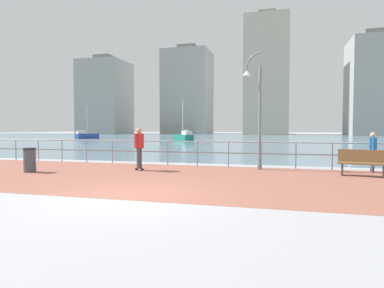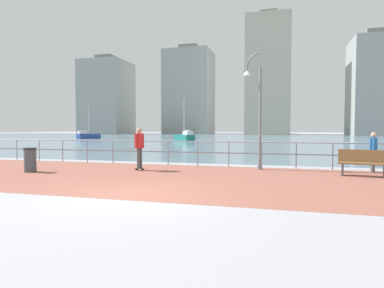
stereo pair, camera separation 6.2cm
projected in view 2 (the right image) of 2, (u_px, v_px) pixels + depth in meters
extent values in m
plane|color=#9E9EA3|center=(255.00, 140.00, 46.80)|extent=(220.00, 220.00, 0.00)
cube|color=#935647|center=(171.00, 177.00, 11.13)|extent=(28.00, 7.29, 0.01)
cube|color=slate|center=(260.00, 138.00, 58.01)|extent=(180.00, 88.00, 0.00)
cylinder|color=#8C99A3|center=(17.00, 150.00, 17.18)|extent=(0.05, 0.05, 1.08)
cylinder|color=#8C99A3|center=(39.00, 150.00, 16.82)|extent=(0.05, 0.05, 1.08)
cylinder|color=#8C99A3|center=(63.00, 151.00, 16.45)|extent=(0.05, 0.05, 1.08)
cylinder|color=#8C99A3|center=(87.00, 151.00, 16.08)|extent=(0.05, 0.05, 1.08)
cylinder|color=#8C99A3|center=(113.00, 152.00, 15.71)|extent=(0.05, 0.05, 1.08)
cylinder|color=#8C99A3|center=(140.00, 152.00, 15.35)|extent=(0.05, 0.05, 1.08)
cylinder|color=#8C99A3|center=(168.00, 153.00, 14.98)|extent=(0.05, 0.05, 1.08)
cylinder|color=#8C99A3|center=(198.00, 154.00, 14.61)|extent=(0.05, 0.05, 1.08)
cylinder|color=#8C99A3|center=(229.00, 154.00, 14.25)|extent=(0.05, 0.05, 1.08)
cylinder|color=#8C99A3|center=(262.00, 155.00, 13.88)|extent=(0.05, 0.05, 1.08)
cylinder|color=#8C99A3|center=(296.00, 156.00, 13.51)|extent=(0.05, 0.05, 1.08)
cylinder|color=#8C99A3|center=(333.00, 156.00, 13.14)|extent=(0.05, 0.05, 1.08)
cylinder|color=#8C99A3|center=(371.00, 157.00, 12.78)|extent=(0.05, 0.05, 1.08)
cylinder|color=#8C99A3|center=(198.00, 142.00, 14.59)|extent=(25.20, 0.06, 0.06)
cylinder|color=#8C99A3|center=(198.00, 152.00, 14.61)|extent=(25.20, 0.06, 0.06)
cylinder|color=slate|center=(260.00, 167.00, 13.33)|extent=(0.19, 0.19, 0.20)
cylinder|color=slate|center=(260.00, 118.00, 13.24)|extent=(0.12, 0.12, 4.15)
cylinder|color=slate|center=(259.00, 53.00, 13.15)|extent=(0.19, 0.11, 0.11)
cylinder|color=slate|center=(255.00, 55.00, 13.21)|extent=(0.20, 0.11, 0.15)
cylinder|color=slate|center=(252.00, 57.00, 13.27)|extent=(0.20, 0.11, 0.18)
cylinder|color=slate|center=(249.00, 60.00, 13.32)|extent=(0.17, 0.11, 0.19)
cylinder|color=slate|center=(248.00, 64.00, 13.35)|extent=(0.14, 0.10, 0.19)
cylinder|color=slate|center=(247.00, 68.00, 13.36)|extent=(0.10, 0.10, 0.17)
cone|color=silver|center=(247.00, 73.00, 13.37)|extent=(0.36, 0.36, 0.22)
cylinder|color=black|center=(143.00, 170.00, 13.01)|extent=(0.06, 0.04, 0.06)
cylinder|color=black|center=(142.00, 170.00, 12.94)|extent=(0.06, 0.04, 0.06)
cylinder|color=black|center=(137.00, 169.00, 13.10)|extent=(0.06, 0.04, 0.06)
cylinder|color=black|center=(136.00, 170.00, 13.03)|extent=(0.06, 0.04, 0.06)
cube|color=black|center=(139.00, 168.00, 13.02)|extent=(0.41, 0.15, 0.02)
cylinder|color=#4C4C51|center=(140.00, 158.00, 13.07)|extent=(0.14, 0.14, 0.79)
cylinder|color=#4C4C51|center=(138.00, 158.00, 12.93)|extent=(0.14, 0.14, 0.79)
cube|color=red|center=(139.00, 141.00, 12.97)|extent=(0.27, 0.36, 0.59)
cylinder|color=red|center=(142.00, 140.00, 13.18)|extent=(0.10, 0.10, 0.56)
cylinder|color=red|center=(136.00, 141.00, 12.75)|extent=(0.10, 0.10, 0.56)
sphere|color=tan|center=(139.00, 131.00, 12.95)|extent=(0.22, 0.22, 0.22)
cylinder|color=#4C4C51|center=(373.00, 162.00, 12.53)|extent=(0.15, 0.15, 0.75)
cylinder|color=#4C4C51|center=(373.00, 163.00, 12.38)|extent=(0.15, 0.15, 0.75)
cube|color=#236BB2|center=(373.00, 145.00, 12.42)|extent=(0.30, 0.38, 0.56)
cylinder|color=#236BB2|center=(373.00, 144.00, 12.63)|extent=(0.10, 0.10, 0.53)
cylinder|color=#236BB2|center=(374.00, 145.00, 12.21)|extent=(0.10, 0.10, 0.53)
sphere|color=tan|center=(374.00, 135.00, 12.41)|extent=(0.21, 0.21, 0.21)
cylinder|color=#474C51|center=(30.00, 161.00, 12.51)|extent=(0.44, 0.44, 0.85)
cylinder|color=#262628|center=(30.00, 149.00, 12.48)|extent=(0.46, 0.46, 0.08)
cube|color=brown|center=(363.00, 164.00, 11.30)|extent=(1.65, 0.73, 0.06)
cube|color=brown|center=(363.00, 156.00, 11.48)|extent=(1.58, 0.36, 0.44)
cube|color=#3F4247|center=(384.00, 171.00, 11.03)|extent=(0.13, 0.38, 0.45)
cube|color=#3F4247|center=(343.00, 169.00, 11.60)|extent=(0.13, 0.38, 0.45)
cube|color=#284799|center=(89.00, 136.00, 54.58)|extent=(2.81, 3.93, 0.82)
cube|color=silver|center=(82.00, 132.00, 53.71)|extent=(1.37, 1.60, 0.45)
cylinder|color=silver|center=(88.00, 120.00, 54.45)|extent=(0.09, 0.09, 4.54)
cylinder|color=silver|center=(84.00, 130.00, 53.92)|extent=(0.86, 1.56, 0.07)
cube|color=#197266|center=(184.00, 138.00, 43.50)|extent=(3.58, 3.83, 0.86)
cube|color=silver|center=(188.00, 133.00, 42.39)|extent=(1.61, 1.66, 0.48)
cylinder|color=silver|center=(184.00, 117.00, 43.37)|extent=(0.10, 0.10, 4.78)
cylinder|color=silver|center=(187.00, 130.00, 42.66)|extent=(1.25, 1.41, 0.08)
cube|color=#B2AD99|center=(268.00, 77.00, 93.37)|extent=(12.02, 14.79, 32.50)
cube|color=gray|center=(269.00, 16.00, 92.56)|extent=(4.81, 5.92, 2.00)
cube|color=#939993|center=(189.00, 93.00, 111.18)|extent=(15.32, 13.40, 27.66)
cube|color=slate|center=(189.00, 49.00, 110.49)|extent=(6.13, 5.36, 2.00)
cube|color=#939993|center=(373.00, 87.00, 81.37)|extent=(10.40, 13.15, 23.78)
cube|color=slate|center=(374.00, 35.00, 80.77)|extent=(4.16, 5.26, 2.00)
cube|color=#939993|center=(107.00, 98.00, 110.98)|extent=(14.35, 14.67, 24.12)
cube|color=slate|center=(107.00, 59.00, 110.37)|extent=(5.74, 5.87, 2.00)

